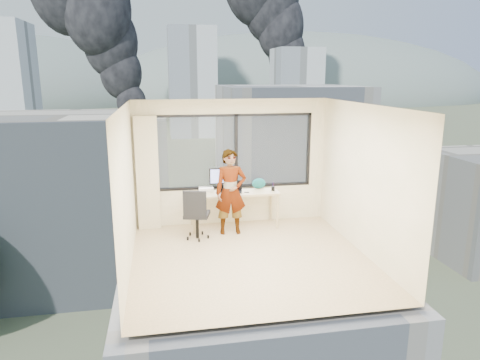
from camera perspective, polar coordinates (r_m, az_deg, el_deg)
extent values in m
cube|color=beige|center=(7.61, 1.38, -10.20)|extent=(4.00, 4.00, 0.01)
cube|color=white|center=(6.99, 1.50, 9.72)|extent=(4.00, 4.00, 0.01)
cube|color=beige|center=(5.33, 5.86, -5.86)|extent=(4.00, 0.01, 2.60)
cube|color=beige|center=(7.07, -14.65, -1.37)|extent=(0.01, 4.00, 2.60)
cube|color=beige|center=(7.84, 15.90, 0.00)|extent=(0.01, 4.00, 2.60)
cube|color=beige|center=(8.91, -11.98, 0.83)|extent=(0.45, 0.14, 2.30)
cube|color=tan|center=(9.01, -0.76, -3.83)|extent=(1.80, 0.60, 0.75)
imported|color=#2D2D33|center=(8.53, -1.22, -1.58)|extent=(0.63, 0.42, 1.68)
cube|color=white|center=(9.00, -4.46, -1.18)|extent=(0.29, 0.24, 0.07)
cube|color=black|center=(8.84, 0.89, -1.62)|extent=(0.10, 0.06, 0.01)
cylinder|color=black|center=(9.00, 4.34, -1.12)|extent=(0.08, 0.08, 0.09)
ellipsoid|color=#0D4C50|center=(9.13, 2.47, -0.45)|extent=(0.31, 0.19, 0.22)
cube|color=#515B3D|center=(127.97, -9.70, 5.66)|extent=(400.00, 400.00, 0.04)
cube|color=beige|center=(38.92, -21.24, -2.41)|extent=(16.00, 12.00, 14.00)
cube|color=silver|center=(47.66, 6.18, 2.48)|extent=(14.00, 13.00, 16.00)
cube|color=silver|center=(127.19, -6.29, 12.51)|extent=(13.00, 13.00, 30.00)
cube|color=silver|center=(154.04, 7.31, 11.90)|extent=(15.00, 15.00, 26.00)
ellipsoid|color=slate|center=(342.63, 6.96, 10.57)|extent=(300.00, 220.00, 96.00)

